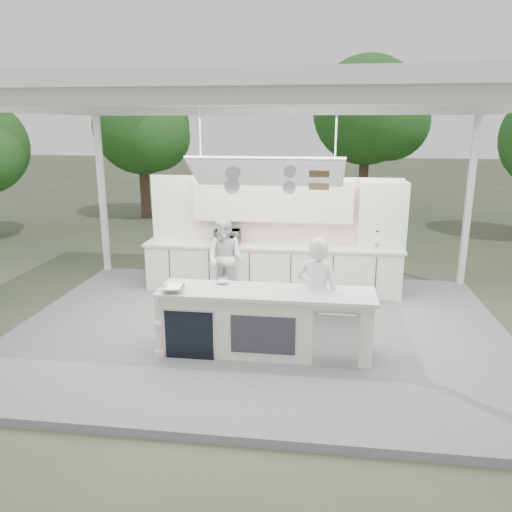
# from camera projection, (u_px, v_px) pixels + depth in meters

# --- Properties ---
(ground) EXTENTS (90.00, 90.00, 0.00)m
(ground) POSITION_uv_depth(u_px,v_px,m) (260.00, 334.00, 8.27)
(ground) COLOR #484D35
(ground) RESTS_ON ground
(stage_deck) EXTENTS (8.00, 6.00, 0.12)m
(stage_deck) POSITION_uv_depth(u_px,v_px,m) (260.00, 330.00, 8.26)
(stage_deck) COLOR slate
(stage_deck) RESTS_ON ground
(tent) EXTENTS (8.20, 6.20, 3.86)m
(tent) POSITION_uv_depth(u_px,v_px,m) (260.00, 100.00, 7.31)
(tent) COLOR white
(tent) RESTS_ON ground
(demo_island) EXTENTS (3.10, 0.79, 0.95)m
(demo_island) POSITION_uv_depth(u_px,v_px,m) (264.00, 322.00, 7.22)
(demo_island) COLOR white
(demo_island) RESTS_ON stage_deck
(back_counter) EXTENTS (5.08, 0.72, 0.95)m
(back_counter) POSITION_uv_depth(u_px,v_px,m) (272.00, 268.00, 9.94)
(back_counter) COLOR white
(back_counter) RESTS_ON stage_deck
(back_wall_unit) EXTENTS (5.05, 0.48, 2.25)m
(back_wall_unit) POSITION_uv_depth(u_px,v_px,m) (296.00, 218.00, 9.84)
(back_wall_unit) COLOR white
(back_wall_unit) RESTS_ON stage_deck
(tree_cluster) EXTENTS (19.55, 9.40, 5.85)m
(tree_cluster) POSITION_uv_depth(u_px,v_px,m) (291.00, 126.00, 16.81)
(tree_cluster) COLOR #452D22
(tree_cluster) RESTS_ON ground
(head_chef) EXTENTS (0.69, 0.52, 1.71)m
(head_chef) POSITION_uv_depth(u_px,v_px,m) (317.00, 295.00, 7.23)
(head_chef) COLOR white
(head_chef) RESTS_ON stage_deck
(sous_chef) EXTENTS (0.92, 0.83, 1.56)m
(sous_chef) POSITION_uv_depth(u_px,v_px,m) (225.00, 258.00, 9.47)
(sous_chef) COLOR silver
(sous_chef) RESTS_ON stage_deck
(toaster_oven) EXTENTS (0.50, 0.34, 0.27)m
(toaster_oven) POSITION_uv_depth(u_px,v_px,m) (227.00, 237.00, 9.88)
(toaster_oven) COLOR #BABDC1
(toaster_oven) RESTS_ON back_counter
(bowl_large) EXTENTS (0.39, 0.39, 0.08)m
(bowl_large) POSITION_uv_depth(u_px,v_px,m) (173.00, 289.00, 7.06)
(bowl_large) COLOR #B5B6BC
(bowl_large) RESTS_ON demo_island
(bowl_small) EXTENTS (0.29, 0.29, 0.07)m
(bowl_small) POSITION_uv_depth(u_px,v_px,m) (223.00, 281.00, 7.43)
(bowl_small) COLOR silver
(bowl_small) RESTS_ON demo_island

